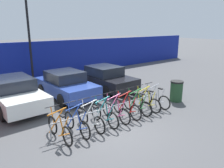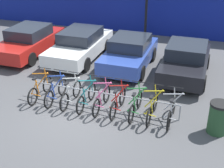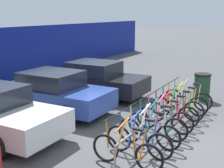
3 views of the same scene
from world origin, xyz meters
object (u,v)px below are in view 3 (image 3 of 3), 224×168
at_px(bicycle_teal, 157,125).
at_px(bicycle_pink, 164,119).
at_px(bicycle_green, 177,107).
at_px(trash_bin, 202,87).
at_px(bicycle_orange, 126,151).
at_px(car_blue, 54,92).
at_px(bicycle_silver, 188,98).
at_px(bike_rack, 159,114).
at_px(car_black, 96,79).
at_px(bicycle_red, 171,113).
at_px(bicycle_white, 148,132).
at_px(bicycle_blue, 139,141).
at_px(bicycle_yellow, 182,103).

distance_m(bicycle_teal, bicycle_pink, 0.57).
relative_size(bicycle_teal, bicycle_pink, 1.00).
height_order(bicycle_green, trash_bin, bicycle_green).
distance_m(bicycle_orange, bicycle_green, 3.63).
height_order(bicycle_orange, car_blue, car_blue).
relative_size(bicycle_silver, car_blue, 0.44).
xyz_separation_m(bike_rack, car_black, (2.38, 3.60, 0.19)).
xyz_separation_m(bicycle_pink, bicycle_red, (0.59, 0.00, 0.00)).
bearing_deg(car_blue, bicycle_red, -79.71).
bearing_deg(car_black, bicycle_white, -133.56).
height_order(bicycle_orange, bicycle_green, same).
xyz_separation_m(bicycle_teal, bicycle_red, (1.17, 0.00, 0.00)).
relative_size(bicycle_blue, bicycle_white, 1.00).
height_order(car_black, trash_bin, car_black).
bearing_deg(bicycle_green, bicycle_blue, 176.76).
height_order(bicycle_white, bicycle_green, same).
xyz_separation_m(bicycle_white, bicycle_yellow, (2.96, 0.00, 0.00)).
xyz_separation_m(bicycle_red, bicycle_yellow, (1.19, 0.00, 0.00)).
xyz_separation_m(bicycle_teal, car_black, (2.96, 3.75, 0.31)).
bearing_deg(bicycle_yellow, bicycle_blue, -178.28).
distance_m(bicycle_blue, bicycle_red, 2.37).
bearing_deg(bicycle_green, bicycle_pink, 176.76).
xyz_separation_m(car_blue, trash_bin, (3.97, -4.02, -0.17)).
distance_m(bicycle_red, bicycle_silver, 1.83).
xyz_separation_m(bike_rack, bicycle_red, (0.59, -0.15, -0.13)).
xyz_separation_m(bicycle_blue, car_blue, (1.67, 3.87, 0.31)).
xyz_separation_m(bicycle_white, bicycle_green, (2.39, 0.00, 0.00)).
relative_size(bicycle_red, bicycle_silver, 1.00).
bearing_deg(bicycle_yellow, trash_bin, -2.46).
height_order(bike_rack, bicycle_red, bicycle_red).
relative_size(bicycle_pink, bicycle_yellow, 1.00).
bearing_deg(bicycle_blue, trash_bin, -3.07).
bearing_deg(bicycle_red, bicycle_pink, -176.89).
bearing_deg(bicycle_orange, trash_bin, -2.68).
bearing_deg(bicycle_green, bicycle_white, 176.76).
height_order(bicycle_silver, car_black, car_black).
bearing_deg(bike_rack, bicycle_white, -172.83).
distance_m(bicycle_orange, car_black, 6.10).
bearing_deg(car_black, bicycle_green, -107.37).
xyz_separation_m(bike_rack, bicycle_blue, (-1.78, -0.15, -0.13)).
relative_size(bicycle_yellow, bicycle_silver, 1.00).
distance_m(bicycle_orange, bicycle_teal, 1.85).
bearing_deg(car_black, car_blue, 177.32).
distance_m(bike_rack, bicycle_orange, 2.43).
xyz_separation_m(bicycle_green, car_blue, (-1.32, 3.87, 0.31)).
distance_m(bicycle_green, bicycle_silver, 1.21).
height_order(bicycle_white, car_blue, car_blue).
height_order(bicycle_red, bicycle_green, same).
relative_size(bicycle_pink, bicycle_red, 1.00).
xyz_separation_m(bicycle_blue, bicycle_white, (0.59, 0.00, 0.00)).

